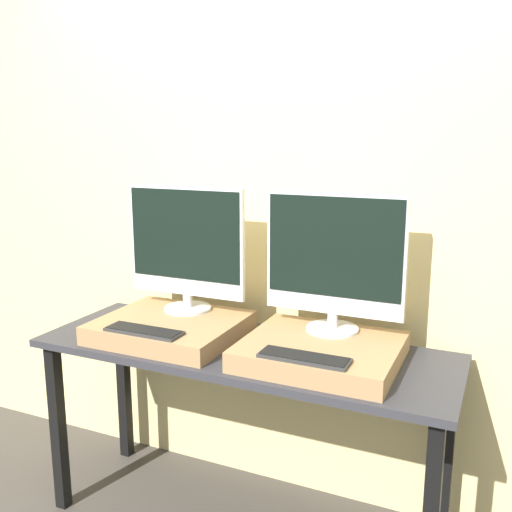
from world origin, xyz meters
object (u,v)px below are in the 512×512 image
at_px(monitor_right, 334,260).
at_px(keyboard_right, 304,358).
at_px(monitor_left, 186,247).
at_px(keyboard_left, 144,331).

distance_m(monitor_right, keyboard_right, 0.42).
relative_size(monitor_left, keyboard_right, 1.74).
bearing_deg(keyboard_left, monitor_left, 90.00).
bearing_deg(monitor_left, monitor_right, 0.00).
bearing_deg(monitor_left, keyboard_right, -26.42).
bearing_deg(keyboard_left, keyboard_right, 0.00).
height_order(keyboard_left, keyboard_right, same).
distance_m(monitor_left, keyboard_left, 0.42).
bearing_deg(monitor_right, keyboard_left, -153.58).
height_order(monitor_right, keyboard_right, monitor_right).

